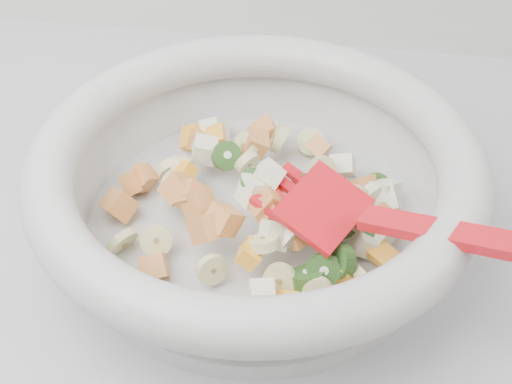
# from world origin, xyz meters

# --- Properties ---
(mixing_bowl) EXTENTS (0.46, 0.36, 0.14)m
(mixing_bowl) POSITION_xyz_m (-0.01, 1.40, 0.95)
(mixing_bowl) COLOR silver
(mixing_bowl) RESTS_ON counter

